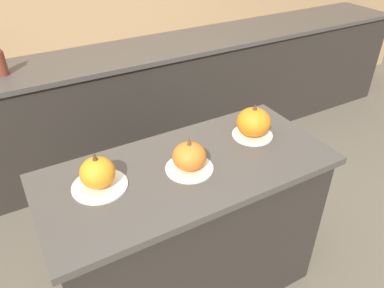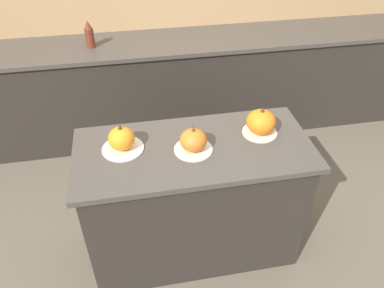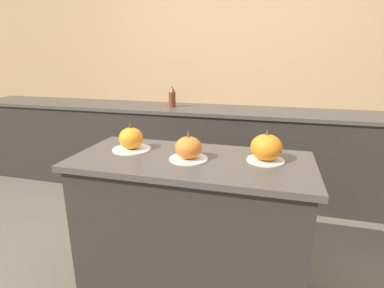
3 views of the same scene
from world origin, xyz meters
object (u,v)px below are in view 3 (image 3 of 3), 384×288
object	(u,v)px
pumpkin_cake_right	(266,148)
bottle_tall	(172,97)
pumpkin_cake_left	(131,140)
pumpkin_cake_center	(188,149)

from	to	relation	value
pumpkin_cake_right	bottle_tall	size ratio (longest dim) A/B	0.93
pumpkin_cake_left	bottle_tall	bearing A→B (deg)	98.37
bottle_tall	pumpkin_cake_right	bearing A→B (deg)	-53.66
pumpkin_cake_center	bottle_tall	distance (m)	1.58
pumpkin_cake_left	pumpkin_cake_center	xyz separation A→B (m)	(0.39, -0.08, -0.00)
pumpkin_cake_left	bottle_tall	xyz separation A→B (m)	(-0.20, 1.39, 0.08)
pumpkin_cake_left	bottle_tall	distance (m)	1.40
pumpkin_cake_center	pumpkin_cake_left	bearing A→B (deg)	168.30
pumpkin_cake_left	pumpkin_cake_center	bearing A→B (deg)	-11.70
pumpkin_cake_right	bottle_tall	xyz separation A→B (m)	(-1.01, 1.38, 0.07)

